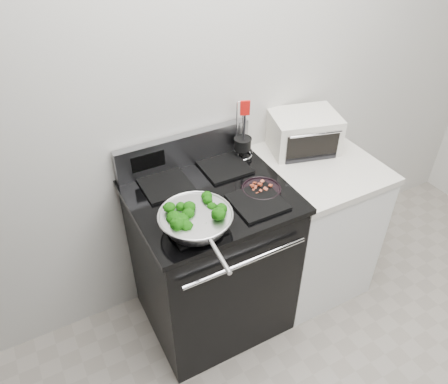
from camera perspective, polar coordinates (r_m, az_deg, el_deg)
back_wall at (r=2.35m, az=0.90°, el=14.21°), size 4.00×0.02×2.70m
gas_range at (r=2.49m, az=-1.63°, el=-8.65°), size 0.79×0.69×1.13m
counter at (r=2.79m, az=11.12°, el=-4.08°), size 0.62×0.68×0.92m
skillet at (r=1.95m, az=-3.70°, el=-3.63°), size 0.34×0.54×0.07m
broccoli_pile at (r=1.94m, az=-3.75°, el=-3.15°), size 0.27×0.27×0.09m
bacon_plate at (r=2.20m, az=4.91°, el=0.63°), size 0.20×0.20×0.04m
utensil_holder at (r=2.42m, az=2.44°, el=5.97°), size 0.11×0.11×0.34m
toaster_oven at (r=2.57m, az=10.35°, el=7.71°), size 0.44×0.37×0.22m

